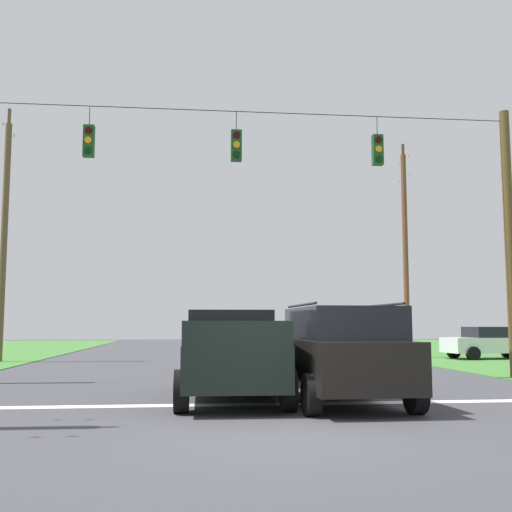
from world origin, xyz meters
name	(u,v)px	position (x,y,z in m)	size (l,w,h in m)	color
ground_plane	(283,436)	(0.00, 0.00, 0.00)	(120.00, 120.00, 0.00)	#3D3D42
stop_bar_stripe	(255,404)	(0.00, 3.72, 0.00)	(15.22, 0.45, 0.01)	white
lane_dash_0	(234,379)	(0.00, 9.72, 0.00)	(0.15, 2.50, 0.01)	white
lane_dash_1	(221,364)	(0.00, 16.90, 0.00)	(0.15, 2.50, 0.01)	white
lane_dash_2	(215,357)	(0.00, 22.11, 0.00)	(0.15, 2.50, 0.01)	white
lane_dash_3	(210,352)	(0.00, 28.80, 0.00)	(0.15, 2.50, 0.01)	white
overhead_signal_span	(230,224)	(-0.18, 9.12, 4.60)	(17.87, 0.31, 8.40)	brown
pickup_truck	(231,355)	(-0.46, 4.50, 0.97)	(2.38, 5.45, 1.95)	black
suv_black	(341,352)	(1.76, 3.56, 1.06)	(2.30, 4.84, 2.05)	black
distant_car_crossing_white	(491,342)	(12.77, 19.00, 0.79)	(4.42, 2.28, 1.52)	silver
distant_car_oncoming	(252,342)	(1.74, 21.49, 0.79)	(2.24, 4.41, 1.52)	silver
distant_car_far_parked	(279,339)	(3.88, 26.92, 0.79)	(4.38, 2.18, 1.52)	silver
utility_pole_mid_right	(405,248)	(9.34, 20.65, 5.40)	(0.26, 1.64, 10.71)	brown
utility_pole_near_left	(4,236)	(-9.55, 19.32, 5.52)	(0.29, 1.84, 11.38)	brown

